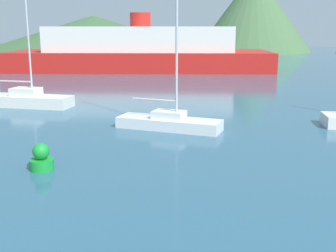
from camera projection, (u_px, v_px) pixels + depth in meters
name	position (u px, v px, depth m)	size (l,w,h in m)	color
sailboat_inner	(169.00, 119.00, 21.13)	(5.39, 1.95, 10.73)	white
sailboat_middle	(27.00, 99.00, 27.24)	(6.01, 2.01, 7.82)	white
ferry_distant	(141.00, 51.00, 50.48)	(32.16, 17.15, 6.71)	red
buoy_marker	(41.00, 159.00, 15.07)	(0.85, 0.85, 0.98)	green
hill_west	(94.00, 32.00, 104.58)	(51.60, 51.60, 7.94)	#3D6038
hill_central	(254.00, 12.00, 89.38)	(24.50, 24.50, 16.67)	#476B42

